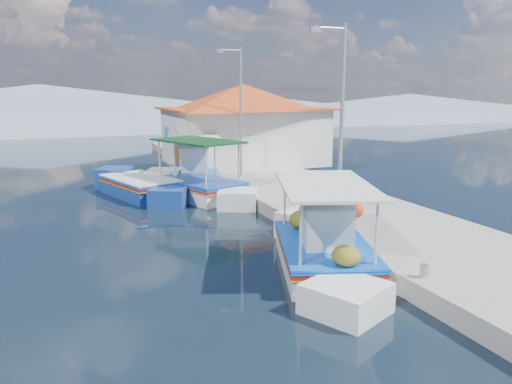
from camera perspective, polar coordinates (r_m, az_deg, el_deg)
name	(u,v)px	position (r m, az deg, el deg)	size (l,w,h in m)	color
ground	(220,276)	(12.81, -4.11, -9.50)	(160.00, 160.00, 0.00)	black
quay	(314,200)	(20.29, 6.64, -0.88)	(5.00, 44.00, 0.50)	#9C9A92
bollards	(274,198)	(18.64, 2.07, -0.66)	(0.20, 17.20, 0.30)	#A5A8AD
main_caique	(321,250)	(13.33, 7.44, -6.51)	(3.83, 7.19, 2.51)	white
caique_green_canopy	(199,188)	(21.86, -6.50, 0.46)	(3.89, 6.92, 2.77)	white
caique_blue_hull	(141,188)	(22.61, -12.95, 0.41)	(3.46, 6.66, 1.25)	navy
caique_far	(193,176)	(24.43, -7.11, 1.85)	(3.43, 7.66, 2.75)	white
harbor_building	(243,123)	(28.22, -1.47, 7.87)	(10.49, 10.49, 4.40)	silver
lamp_post_near	(339,114)	(15.68, 9.43, 8.69)	(1.21, 0.14, 6.00)	#A5A8AD
lamp_post_far	(239,106)	(23.83, -1.96, 9.77)	(1.21, 0.14, 6.00)	#A5A8AD
mountain_ridge	(137,109)	(68.21, -13.41, 9.12)	(171.40, 96.00, 5.50)	gray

